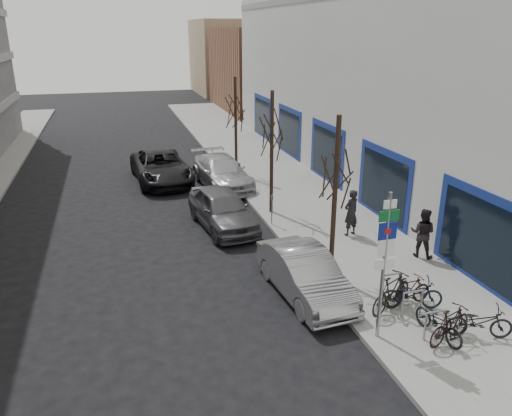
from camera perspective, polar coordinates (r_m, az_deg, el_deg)
ground at (r=13.37m, az=4.19°, el=-16.48°), size 120.00×120.00×0.00m
sidewalk_east at (r=23.11m, az=6.22°, el=-0.11°), size 5.00×70.00×0.15m
commercial_building at (r=33.52m, az=23.23°, el=13.30°), size 20.00×32.00×10.00m
brick_building_far at (r=52.98m, az=2.70°, el=15.56°), size 12.00×14.00×8.00m
tan_building_far at (r=67.43m, az=-1.11°, el=16.91°), size 13.00×12.00×9.00m
highway_sign_pole at (r=13.04m, az=14.49°, el=-5.55°), size 0.55×0.10×4.20m
bike_rack at (r=15.00m, az=17.43°, el=-10.07°), size 0.66×2.26×0.83m
tree_near at (r=15.50m, az=9.21°, el=5.37°), size 1.80×1.80×5.50m
tree_mid at (r=21.42m, az=1.84°, el=9.59°), size 1.80×1.80×5.50m
tree_far at (r=27.61m, az=-2.36°, el=11.88°), size 1.80×1.80×5.50m
meter_front at (r=15.99m, az=7.87°, el=-6.29°), size 0.10×0.08×1.27m
meter_mid at (r=20.73m, az=1.82°, el=0.11°), size 0.10×0.08×1.27m
meter_back at (r=25.77m, az=-1.91°, el=4.07°), size 0.10×0.08×1.27m
bike_near_left at (r=14.32m, az=20.22°, el=-11.89°), size 0.76×1.76×1.04m
bike_near_right at (r=14.23m, az=21.32°, el=-12.29°), size 1.75×1.04×1.02m
bike_mid_curb at (r=15.39m, az=17.41°, el=-9.08°), size 1.89×1.04×1.11m
bike_mid_inner at (r=15.14m, az=15.25°, el=-9.25°), size 1.95×1.37×1.16m
bike_far_curb at (r=14.72m, az=24.21°, el=-11.53°), size 1.80×1.13×1.06m
bike_far_inner at (r=15.56m, az=17.05°, el=-9.02°), size 1.62×0.66×0.96m
parked_car_front at (r=15.65m, az=5.58°, el=-7.52°), size 1.93×4.62×1.49m
parked_car_mid at (r=20.84m, az=-3.87°, el=-0.12°), size 2.52×5.01×1.64m
parked_car_back at (r=26.38m, az=-3.92°, el=4.13°), size 2.75×5.65×1.58m
lane_car at (r=27.70m, az=-10.80°, el=4.66°), size 3.18×6.15×1.66m
pedestrian_near at (r=19.94m, az=10.81°, el=-0.53°), size 0.80×0.65×1.88m
pedestrian_far at (r=18.73m, az=18.51°, el=-2.67°), size 0.81×0.80×1.83m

